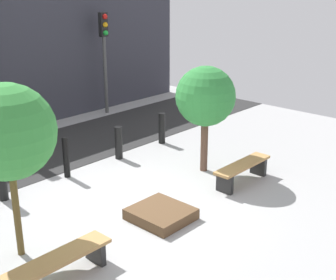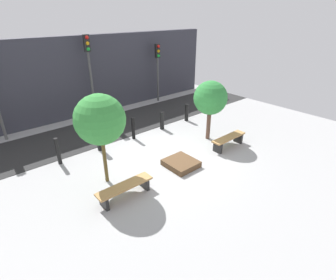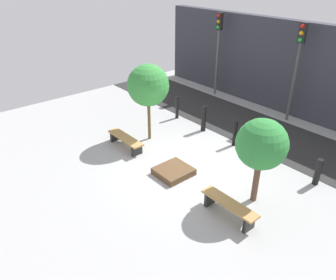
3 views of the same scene
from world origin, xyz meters
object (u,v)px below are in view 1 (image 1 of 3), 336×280
(bollard_right, at_px, (119,143))
(traffic_light_mid_east, at_px, (104,45))
(bench_right, at_px, (243,169))
(bench_left, at_px, (59,263))
(tree_behind_left_bench, at_px, (7,132))
(bollard_left, at_px, (1,176))
(bollard_center, at_px, (66,157))
(planter_bed, at_px, (161,214))
(bollard_far_right, at_px, (162,128))
(tree_behind_right_bench, at_px, (205,97))

(bollard_right, height_order, traffic_light_mid_east, traffic_light_mid_east)
(traffic_light_mid_east, bearing_deg, bench_right, -104.75)
(bench_left, height_order, bench_right, bench_right)
(traffic_light_mid_east, bearing_deg, tree_behind_left_bench, -139.96)
(bench_right, height_order, bollard_right, bollard_right)
(bollard_left, bearing_deg, bollard_center, 0.00)
(bench_left, bearing_deg, traffic_light_mid_east, 45.04)
(planter_bed, relative_size, traffic_light_mid_east, 0.32)
(planter_bed, height_order, bollard_center, bollard_center)
(bench_right, relative_size, tree_behind_left_bench, 0.58)
(bollard_far_right, bearing_deg, bollard_right, 180.00)
(planter_bed, bearing_deg, bollard_right, 61.77)
(tree_behind_right_bench, bearing_deg, tree_behind_left_bench, -180.00)
(bollard_left, distance_m, traffic_light_mid_east, 7.15)
(tree_behind_left_bench, xyz_separation_m, tree_behind_right_bench, (4.98, 0.00, -0.34))
(bollard_left, relative_size, traffic_light_mid_east, 0.32)
(tree_behind_left_bench, height_order, traffic_light_mid_east, traffic_light_mid_east)
(bench_left, xyz_separation_m, tree_behind_right_bench, (4.98, 1.12, 1.52))
(planter_bed, relative_size, bollard_left, 1.02)
(traffic_light_mid_east, bearing_deg, bollard_far_right, -106.01)
(bench_right, xyz_separation_m, bollard_right, (-0.86, 3.23, 0.09))
(bench_right, bearing_deg, bollard_far_right, 76.77)
(tree_behind_right_bench, xyz_separation_m, traffic_light_mid_east, (1.79, 5.69, 0.52))
(bollard_right, bearing_deg, bollard_left, 180.00)
(tree_behind_right_bench, bearing_deg, bollard_far_right, 70.08)
(tree_behind_right_bench, height_order, bollard_far_right, tree_behind_right_bench)
(bollard_right, relative_size, bollard_far_right, 0.97)
(bollard_left, bearing_deg, planter_bed, -61.77)
(tree_behind_left_bench, bearing_deg, bench_right, -12.64)
(bench_right, distance_m, traffic_light_mid_east, 7.33)
(bollard_left, bearing_deg, bollard_right, 0.00)
(bench_left, height_order, traffic_light_mid_east, traffic_light_mid_east)
(bollard_center, bearing_deg, bollard_far_right, 0.00)
(bollard_left, bearing_deg, tree_behind_right_bench, -27.20)
(bench_left, distance_m, bollard_far_right, 6.60)
(bollard_left, height_order, traffic_light_mid_east, traffic_light_mid_east)
(planter_bed, height_order, tree_behind_left_bench, tree_behind_left_bench)
(bollard_center, bearing_deg, traffic_light_mid_east, 39.85)
(tree_behind_left_bench, bearing_deg, bollard_right, 27.20)
(planter_bed, bearing_deg, bollard_far_right, 42.97)
(tree_behind_right_bench, relative_size, bollard_far_right, 2.89)
(planter_bed, distance_m, bollard_far_right, 4.47)
(bollard_center, xyz_separation_m, traffic_light_mid_east, (4.28, 3.58, 1.86))
(tree_behind_right_bench, bearing_deg, traffic_light_mid_east, 72.51)
(planter_bed, relative_size, bollard_far_right, 1.24)
(bollard_center, distance_m, bollard_right, 1.63)
(tree_behind_left_bench, bearing_deg, planter_bed, -20.22)
(bollard_right, relative_size, traffic_light_mid_east, 0.25)
(bollard_left, height_order, bollard_right, bollard_left)
(tree_behind_left_bench, relative_size, bollard_right, 3.43)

